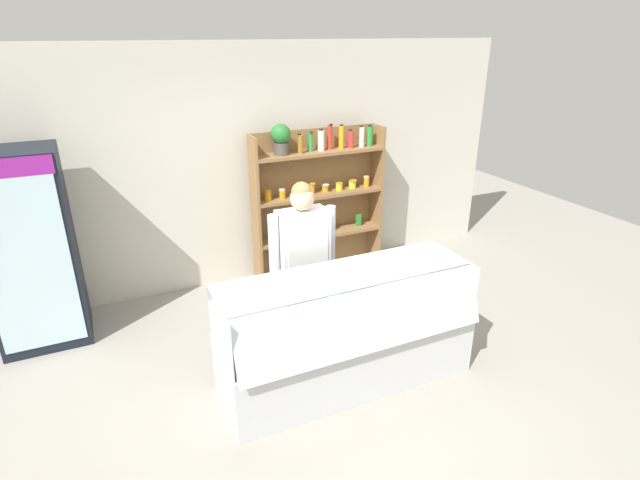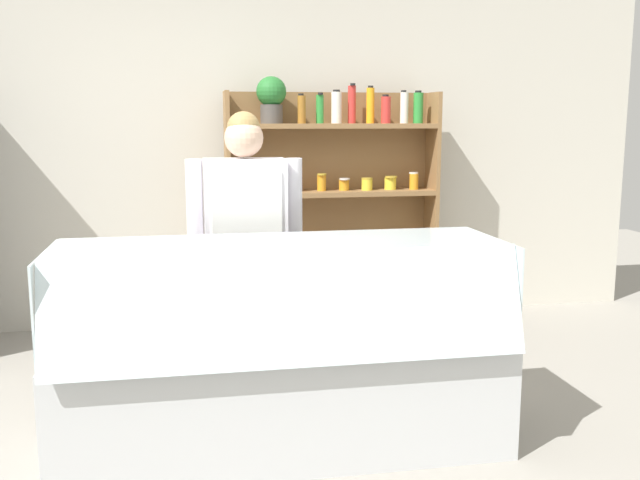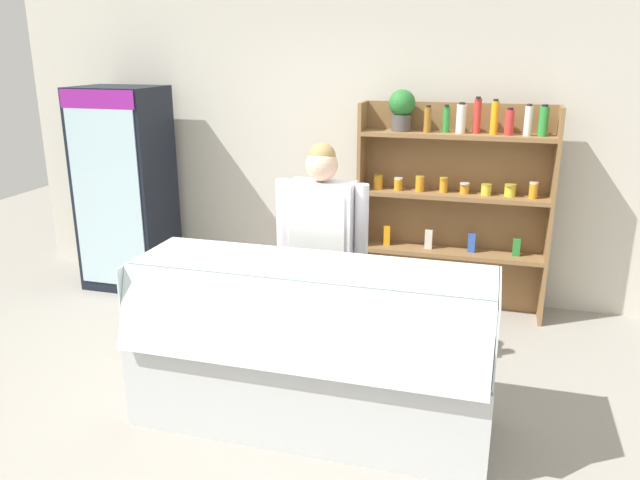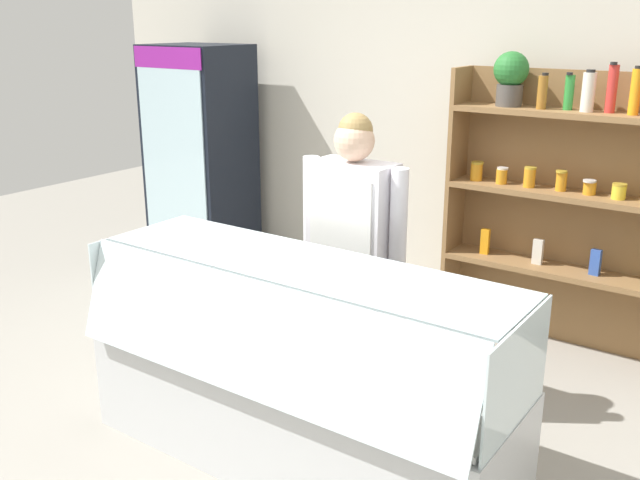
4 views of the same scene
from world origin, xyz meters
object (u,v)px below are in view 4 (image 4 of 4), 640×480
at_px(drinks_fridge, 201,161).
at_px(shelving_unit, 571,192).
at_px(shop_clerk, 352,238).
at_px(deli_display_case, 297,403).

xyz_separation_m(drinks_fridge, shelving_unit, (2.96, 0.22, 0.11)).
height_order(drinks_fridge, shelving_unit, shelving_unit).
bearing_deg(shop_clerk, deli_display_case, -80.31).
bearing_deg(deli_display_case, shelving_unit, 72.79).
bearing_deg(shelving_unit, shop_clerk, -118.25).
bearing_deg(shelving_unit, deli_display_case, -107.21).
bearing_deg(deli_display_case, drinks_fridge, 142.56).
height_order(shelving_unit, deli_display_case, shelving_unit).
bearing_deg(shop_clerk, shelving_unit, 61.75).
distance_m(shelving_unit, shop_clerk, 1.55).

